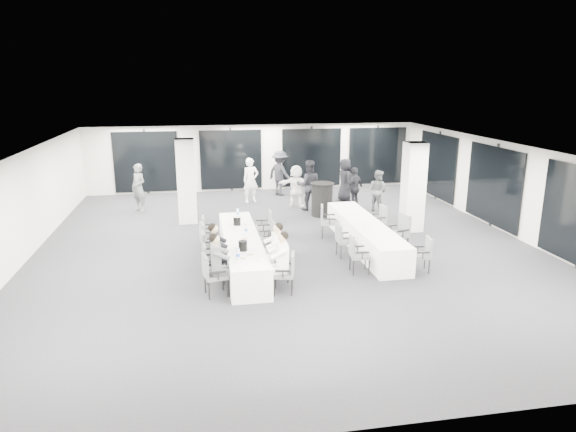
# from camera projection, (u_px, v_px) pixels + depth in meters

# --- Properties ---
(room) EXTENTS (14.04, 16.04, 2.84)m
(room) POSITION_uv_depth(u_px,v_px,m) (309.00, 191.00, 15.58)
(room) COLOR #25252A
(room) RESTS_ON ground
(column_left) EXTENTS (0.60, 0.60, 2.80)m
(column_left) POSITION_uv_depth(u_px,v_px,m) (186.00, 181.00, 16.93)
(column_left) COLOR silver
(column_left) RESTS_ON floor
(column_right) EXTENTS (0.60, 0.60, 2.80)m
(column_right) POSITION_uv_depth(u_px,v_px,m) (413.00, 187.00, 16.03)
(column_right) COLOR silver
(column_right) RESTS_ON floor
(banquet_table_main) EXTENTS (0.90, 5.00, 0.75)m
(banquet_table_main) POSITION_uv_depth(u_px,v_px,m) (242.00, 250.00, 13.28)
(banquet_table_main) COLOR white
(banquet_table_main) RESTS_ON floor
(banquet_table_side) EXTENTS (0.90, 5.00, 0.75)m
(banquet_table_side) POSITION_uv_depth(u_px,v_px,m) (365.00, 235.00, 14.60)
(banquet_table_side) COLOR white
(banquet_table_side) RESTS_ON floor
(cocktail_table) EXTENTS (0.84, 0.84, 1.17)m
(cocktail_table) POSITION_uv_depth(u_px,v_px,m) (322.00, 199.00, 17.96)
(cocktail_table) COLOR black
(cocktail_table) RESTS_ON floor
(chair_main_left_near) EXTENTS (0.57, 0.61, 0.97)m
(chair_main_left_near) POSITION_uv_depth(u_px,v_px,m) (212.00, 272.00, 11.29)
(chair_main_left_near) COLOR #515358
(chair_main_left_near) RESTS_ON floor
(chair_main_left_second) EXTENTS (0.48, 0.53, 0.91)m
(chair_main_left_second) POSITION_uv_depth(u_px,v_px,m) (211.00, 261.00, 12.08)
(chair_main_left_second) COLOR #515358
(chair_main_left_second) RESTS_ON floor
(chair_main_left_mid) EXTENTS (0.53, 0.58, 1.00)m
(chair_main_left_mid) POSITION_uv_depth(u_px,v_px,m) (209.00, 249.00, 12.81)
(chair_main_left_mid) COLOR #515358
(chair_main_left_mid) RESTS_ON floor
(chair_main_left_fourth) EXTENTS (0.61, 0.65, 1.03)m
(chair_main_left_fourth) POSITION_uv_depth(u_px,v_px,m) (208.00, 239.00, 13.52)
(chair_main_left_fourth) COLOR #515358
(chair_main_left_fourth) RESTS_ON floor
(chair_main_left_far) EXTENTS (0.46, 0.51, 0.86)m
(chair_main_left_far) POSITION_uv_depth(u_px,v_px,m) (208.00, 229.00, 14.75)
(chair_main_left_far) COLOR #515358
(chair_main_left_far) RESTS_ON floor
(chair_main_right_near) EXTENTS (0.56, 0.59, 0.93)m
(chair_main_right_near) POSITION_uv_depth(u_px,v_px,m) (287.00, 270.00, 11.46)
(chair_main_right_near) COLOR #515358
(chair_main_right_near) RESTS_ON floor
(chair_main_right_second) EXTENTS (0.49, 0.53, 0.87)m
(chair_main_right_second) POSITION_uv_depth(u_px,v_px,m) (281.00, 261.00, 12.17)
(chair_main_right_second) COLOR #515358
(chair_main_right_second) RESTS_ON floor
(chair_main_right_mid) EXTENTS (0.47, 0.52, 0.89)m
(chair_main_right_mid) POSITION_uv_depth(u_px,v_px,m) (276.00, 249.00, 13.01)
(chair_main_right_mid) COLOR #515358
(chair_main_right_mid) RESTS_ON floor
(chair_main_right_fourth) EXTENTS (0.48, 0.53, 0.88)m
(chair_main_right_fourth) POSITION_uv_depth(u_px,v_px,m) (269.00, 236.00, 14.09)
(chair_main_right_fourth) COLOR #515358
(chair_main_right_fourth) RESTS_ON floor
(chair_main_right_far) EXTENTS (0.51, 0.56, 0.98)m
(chair_main_right_far) POSITION_uv_depth(u_px,v_px,m) (265.00, 225.00, 14.90)
(chair_main_right_far) COLOR #515358
(chair_main_right_far) RESTS_ON floor
(chair_side_left_near) EXTENTS (0.50, 0.55, 0.93)m
(chair_side_left_near) POSITION_uv_depth(u_px,v_px,m) (357.00, 252.00, 12.65)
(chair_side_left_near) COLOR #515358
(chair_side_left_near) RESTS_ON floor
(chair_side_left_mid) EXTENTS (0.47, 0.52, 0.90)m
(chair_side_left_mid) POSITION_uv_depth(u_px,v_px,m) (343.00, 238.00, 13.83)
(chair_side_left_mid) COLOR #515358
(chair_side_left_mid) RESTS_ON floor
(chair_side_left_far) EXTENTS (0.60, 0.63, 0.99)m
(chair_side_left_far) POSITION_uv_depth(u_px,v_px,m) (326.00, 219.00, 15.50)
(chair_side_left_far) COLOR #515358
(chair_side_left_far) RESTS_ON floor
(chair_side_right_near) EXTENTS (0.51, 0.54, 0.88)m
(chair_side_right_near) POSITION_uv_depth(u_px,v_px,m) (423.00, 252.00, 12.74)
(chair_side_right_near) COLOR #515358
(chair_side_right_near) RESTS_ON floor
(chair_side_right_mid) EXTENTS (0.64, 0.67, 1.04)m
(chair_side_right_mid) POSITION_uv_depth(u_px,v_px,m) (400.00, 231.00, 14.22)
(chair_side_right_mid) COLOR #515358
(chair_side_right_mid) RESTS_ON floor
(chair_side_right_far) EXTENTS (0.52, 0.56, 0.92)m
(chair_side_right_far) POSITION_uv_depth(u_px,v_px,m) (379.00, 218.00, 15.77)
(chair_side_right_far) COLOR #515358
(chair_side_right_far) RESTS_ON floor
(seated_guest_a) EXTENTS (0.50, 0.38, 1.44)m
(seated_guest_a) POSITION_uv_depth(u_px,v_px,m) (219.00, 260.00, 11.27)
(seated_guest_a) COLOR #54575B
(seated_guest_a) RESTS_ON floor
(seated_guest_b) EXTENTS (0.50, 0.38, 1.44)m
(seated_guest_b) POSITION_uv_depth(u_px,v_px,m) (217.00, 249.00, 12.04)
(seated_guest_b) COLOR black
(seated_guest_b) RESTS_ON floor
(seated_guest_c) EXTENTS (0.50, 0.38, 1.44)m
(seated_guest_c) POSITION_uv_depth(u_px,v_px,m) (280.00, 259.00, 11.38)
(seated_guest_c) COLOR white
(seated_guest_c) RESTS_ON floor
(seated_guest_d) EXTENTS (0.50, 0.38, 1.44)m
(seated_guest_d) POSITION_uv_depth(u_px,v_px,m) (275.00, 249.00, 12.05)
(seated_guest_d) COLOR white
(seated_guest_d) RESTS_ON floor
(standing_guest_a) EXTENTS (0.84, 0.74, 1.95)m
(standing_guest_a) POSITION_uv_depth(u_px,v_px,m) (251.00, 177.00, 19.86)
(standing_guest_a) COLOR white
(standing_guest_a) RESTS_ON floor
(standing_guest_b) EXTENTS (1.05, 0.69, 2.10)m
(standing_guest_b) POSITION_uv_depth(u_px,v_px,m) (309.00, 182.00, 18.63)
(standing_guest_b) COLOR black
(standing_guest_b) RESTS_ON floor
(standing_guest_c) EXTENTS (1.36, 1.50, 2.09)m
(standing_guest_c) POSITION_uv_depth(u_px,v_px,m) (280.00, 170.00, 21.01)
(standing_guest_c) COLOR black
(standing_guest_c) RESTS_ON floor
(standing_guest_d) EXTENTS (1.17, 1.12, 1.77)m
(standing_guest_d) POSITION_uv_depth(u_px,v_px,m) (355.00, 185.00, 18.85)
(standing_guest_d) COLOR black
(standing_guest_d) RESTS_ON floor
(standing_guest_e) EXTENTS (0.65, 0.97, 1.90)m
(standing_guest_e) POSITION_uv_depth(u_px,v_px,m) (345.00, 177.00, 20.06)
(standing_guest_e) COLOR black
(standing_guest_e) RESTS_ON floor
(standing_guest_f) EXTENTS (1.75, 1.25, 1.79)m
(standing_guest_f) POSITION_uv_depth(u_px,v_px,m) (296.00, 183.00, 19.19)
(standing_guest_f) COLOR white
(standing_guest_f) RESTS_ON floor
(standing_guest_g) EXTENTS (0.91, 0.92, 1.96)m
(standing_guest_g) POSITION_uv_depth(u_px,v_px,m) (138.00, 185.00, 18.47)
(standing_guest_g) COLOR #54575B
(standing_guest_g) RESTS_ON floor
(standing_guest_h) EXTENTS (0.87, 0.96, 1.70)m
(standing_guest_h) POSITION_uv_depth(u_px,v_px,m) (378.00, 188.00, 18.59)
(standing_guest_h) COLOR #54575B
(standing_guest_h) RESTS_ON floor
(ice_bucket_near) EXTENTS (0.21, 0.21, 0.24)m
(ice_bucket_near) POSITION_uv_depth(u_px,v_px,m) (243.00, 246.00, 12.07)
(ice_bucket_near) COLOR black
(ice_bucket_near) RESTS_ON banquet_table_main
(ice_bucket_far) EXTENTS (0.21, 0.21, 0.23)m
(ice_bucket_far) POSITION_uv_depth(u_px,v_px,m) (237.00, 221.00, 14.19)
(ice_bucket_far) COLOR black
(ice_bucket_far) RESTS_ON banquet_table_main
(water_bottle_a) EXTENTS (0.08, 0.08, 0.24)m
(water_bottle_a) POSITION_uv_depth(u_px,v_px,m) (238.00, 254.00, 11.50)
(water_bottle_a) COLOR silver
(water_bottle_a) RESTS_ON banquet_table_main
(water_bottle_b) EXTENTS (0.07, 0.07, 0.22)m
(water_bottle_b) POSITION_uv_depth(u_px,v_px,m) (246.00, 229.00, 13.44)
(water_bottle_b) COLOR silver
(water_bottle_b) RESTS_ON banquet_table_main
(water_bottle_c) EXTENTS (0.07, 0.07, 0.23)m
(water_bottle_c) POSITION_uv_depth(u_px,v_px,m) (238.00, 212.00, 15.09)
(water_bottle_c) COLOR silver
(water_bottle_c) RESTS_ON banquet_table_main
(plate_a) EXTENTS (0.18, 0.18, 0.03)m
(plate_a) POSITION_uv_depth(u_px,v_px,m) (243.00, 258.00, 11.54)
(plate_a) COLOR white
(plate_a) RESTS_ON banquet_table_main
(plate_b) EXTENTS (0.19, 0.19, 0.03)m
(plate_b) POSITION_uv_depth(u_px,v_px,m) (251.00, 255.00, 11.78)
(plate_b) COLOR white
(plate_b) RESTS_ON banquet_table_main
(plate_c) EXTENTS (0.20, 0.20, 0.03)m
(plate_c) POSITION_uv_depth(u_px,v_px,m) (245.00, 239.00, 12.95)
(plate_c) COLOR white
(plate_c) RESTS_ON banquet_table_main
(wine_glass) EXTENTS (0.08, 0.08, 0.21)m
(wine_glass) POSITION_uv_depth(u_px,v_px,m) (258.00, 255.00, 11.35)
(wine_glass) COLOR silver
(wine_glass) RESTS_ON banquet_table_main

